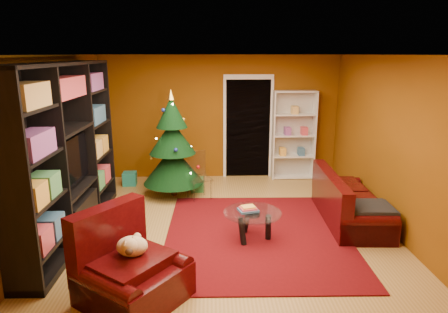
{
  "coord_description": "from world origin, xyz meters",
  "views": [
    {
      "loc": [
        -0.23,
        -5.66,
        2.61
      ],
      "look_at": [
        0.0,
        0.4,
        1.05
      ],
      "focal_mm": 32.0,
      "sensor_mm": 36.0,
      "label": 1
    }
  ],
  "objects_px": {
    "rug": "(257,235)",
    "dog": "(132,246)",
    "christmas_tree": "(173,145)",
    "armchair": "(133,266)",
    "gift_box_green": "(197,184)",
    "sofa": "(351,197)",
    "media_unit": "(65,153)",
    "gift_box_teal": "(130,179)",
    "acrylic_chair": "(199,179)",
    "white_bookshelf": "(294,135)",
    "coffee_table": "(252,225)"
  },
  "relations": [
    {
      "from": "rug",
      "to": "dog",
      "type": "xyz_separation_m",
      "value": [
        -1.53,
        -1.47,
        0.6
      ]
    },
    {
      "from": "christmas_tree",
      "to": "armchair",
      "type": "relative_size",
      "value": 1.91
    },
    {
      "from": "rug",
      "to": "gift_box_green",
      "type": "distance_m",
      "value": 2.24
    },
    {
      "from": "gift_box_green",
      "to": "christmas_tree",
      "type": "bearing_deg",
      "value": -153.21
    },
    {
      "from": "armchair",
      "to": "sofa",
      "type": "xyz_separation_m",
      "value": [
        3.08,
        2.03,
        -0.01
      ]
    },
    {
      "from": "christmas_tree",
      "to": "armchair",
      "type": "height_order",
      "value": "christmas_tree"
    },
    {
      "from": "media_unit",
      "to": "gift_box_teal",
      "type": "height_order",
      "value": "media_unit"
    },
    {
      "from": "rug",
      "to": "media_unit",
      "type": "distance_m",
      "value": 3.01
    },
    {
      "from": "christmas_tree",
      "to": "media_unit",
      "type": "bearing_deg",
      "value": -129.55
    },
    {
      "from": "gift_box_teal",
      "to": "acrylic_chair",
      "type": "xyz_separation_m",
      "value": [
        1.44,
        -0.87,
        0.26
      ]
    },
    {
      "from": "media_unit",
      "to": "white_bookshelf",
      "type": "relative_size",
      "value": 1.7
    },
    {
      "from": "media_unit",
      "to": "sofa",
      "type": "relative_size",
      "value": 1.76
    },
    {
      "from": "media_unit",
      "to": "gift_box_teal",
      "type": "bearing_deg",
      "value": 81.03
    },
    {
      "from": "rug",
      "to": "christmas_tree",
      "type": "relative_size",
      "value": 1.55
    },
    {
      "from": "media_unit",
      "to": "christmas_tree",
      "type": "bearing_deg",
      "value": 51.54
    },
    {
      "from": "media_unit",
      "to": "armchair",
      "type": "distance_m",
      "value": 2.26
    },
    {
      "from": "sofa",
      "to": "gift_box_green",
      "type": "bearing_deg",
      "value": 60.58
    },
    {
      "from": "christmas_tree",
      "to": "coffee_table",
      "type": "xyz_separation_m",
      "value": [
        1.29,
        -1.94,
        -0.75
      ]
    },
    {
      "from": "gift_box_teal",
      "to": "acrylic_chair",
      "type": "bearing_deg",
      "value": -31.17
    },
    {
      "from": "christmas_tree",
      "to": "gift_box_teal",
      "type": "bearing_deg",
      "value": 146.27
    },
    {
      "from": "armchair",
      "to": "sofa",
      "type": "distance_m",
      "value": 3.69
    },
    {
      "from": "gift_box_teal",
      "to": "gift_box_green",
      "type": "xyz_separation_m",
      "value": [
        1.4,
        -0.42,
        -0.0
      ]
    },
    {
      "from": "gift_box_teal",
      "to": "dog",
      "type": "relative_size",
      "value": 0.66
    },
    {
      "from": "white_bookshelf",
      "to": "dog",
      "type": "xyz_separation_m",
      "value": [
        -2.62,
        -4.29,
        -0.33
      ]
    },
    {
      "from": "white_bookshelf",
      "to": "armchair",
      "type": "height_order",
      "value": "white_bookshelf"
    },
    {
      "from": "white_bookshelf",
      "to": "acrylic_chair",
      "type": "bearing_deg",
      "value": -148.5
    },
    {
      "from": "media_unit",
      "to": "gift_box_teal",
      "type": "relative_size",
      "value": 12.32
    },
    {
      "from": "gift_box_green",
      "to": "dog",
      "type": "xyz_separation_m",
      "value": [
        -0.6,
        -3.51,
        0.48
      ]
    },
    {
      "from": "sofa",
      "to": "coffee_table",
      "type": "xyz_separation_m",
      "value": [
        -1.64,
        -0.61,
        -0.18
      ]
    },
    {
      "from": "christmas_tree",
      "to": "gift_box_teal",
      "type": "relative_size",
      "value": 7.56
    },
    {
      "from": "gift_box_green",
      "to": "acrylic_chair",
      "type": "relative_size",
      "value": 0.33
    },
    {
      "from": "rug",
      "to": "dog",
      "type": "bearing_deg",
      "value": -136.11
    },
    {
      "from": "gift_box_teal",
      "to": "dog",
      "type": "bearing_deg",
      "value": -78.47
    },
    {
      "from": "gift_box_teal",
      "to": "armchair",
      "type": "xyz_separation_m",
      "value": [
        0.81,
        -4.0,
        0.28
      ]
    },
    {
      "from": "gift_box_teal",
      "to": "acrylic_chair",
      "type": "relative_size",
      "value": 0.34
    },
    {
      "from": "white_bookshelf",
      "to": "dog",
      "type": "height_order",
      "value": "white_bookshelf"
    },
    {
      "from": "media_unit",
      "to": "dog",
      "type": "height_order",
      "value": "media_unit"
    },
    {
      "from": "armchair",
      "to": "media_unit",
      "type": "bearing_deg",
      "value": 72.69
    },
    {
      "from": "dog",
      "to": "sofa",
      "type": "height_order",
      "value": "sofa"
    },
    {
      "from": "gift_box_green",
      "to": "coffee_table",
      "type": "bearing_deg",
      "value": -68.55
    },
    {
      "from": "armchair",
      "to": "dog",
      "type": "height_order",
      "value": "armchair"
    },
    {
      "from": "coffee_table",
      "to": "media_unit",
      "type": "bearing_deg",
      "value": 173.86
    },
    {
      "from": "acrylic_chair",
      "to": "christmas_tree",
      "type": "bearing_deg",
      "value": 131.68
    },
    {
      "from": "media_unit",
      "to": "acrylic_chair",
      "type": "relative_size",
      "value": 4.14
    },
    {
      "from": "sofa",
      "to": "coffee_table",
      "type": "height_order",
      "value": "sofa"
    },
    {
      "from": "media_unit",
      "to": "christmas_tree",
      "type": "xyz_separation_m",
      "value": [
        1.36,
        1.65,
        -0.28
      ]
    },
    {
      "from": "media_unit",
      "to": "coffee_table",
      "type": "height_order",
      "value": "media_unit"
    },
    {
      "from": "christmas_tree",
      "to": "sofa",
      "type": "bearing_deg",
      "value": -24.37
    },
    {
      "from": "gift_box_teal",
      "to": "sofa",
      "type": "bearing_deg",
      "value": -26.83
    },
    {
      "from": "christmas_tree",
      "to": "coffee_table",
      "type": "relative_size",
      "value": 2.41
    }
  ]
}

